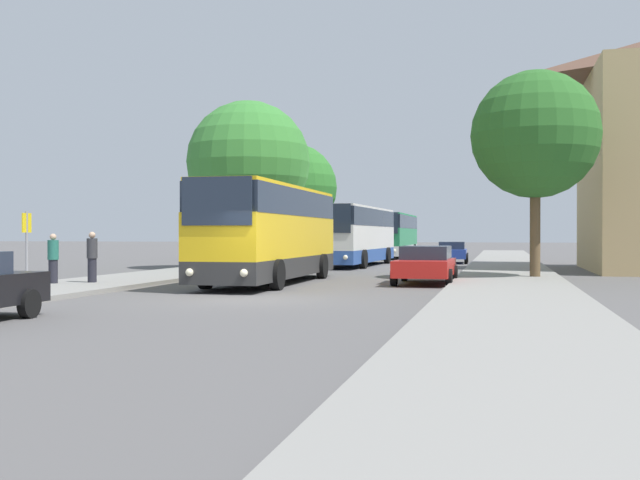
{
  "coord_description": "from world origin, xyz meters",
  "views": [
    {
      "loc": [
        6.68,
        -19.39,
        1.8
      ],
      "look_at": [
        -1.02,
        12.48,
        1.55
      ],
      "focal_mm": 42.0,
      "sensor_mm": 36.0,
      "label": 1
    }
  ],
  "objects_px": {
    "tree_left_near": "(248,163)",
    "tree_right_near": "(535,135)",
    "pedestrian_waiting_near": "(53,258)",
    "pedestrian_waiting_far": "(92,257)",
    "bus_middle": "(354,235)",
    "bus_rear": "(393,235)",
    "tree_left_far": "(293,188)",
    "parked_car_right_far": "(452,252)",
    "bus_front": "(270,232)",
    "bus_stop_sign": "(27,240)",
    "parked_car_right_near": "(426,264)"
  },
  "relations": [
    {
      "from": "tree_left_near",
      "to": "tree_right_near",
      "type": "distance_m",
      "value": 15.42
    },
    {
      "from": "pedestrian_waiting_near",
      "to": "pedestrian_waiting_far",
      "type": "height_order",
      "value": "pedestrian_waiting_far"
    },
    {
      "from": "bus_middle",
      "to": "tree_right_near",
      "type": "height_order",
      "value": "tree_right_near"
    },
    {
      "from": "bus_middle",
      "to": "bus_rear",
      "type": "distance_m",
      "value": 14.87
    },
    {
      "from": "bus_rear",
      "to": "tree_left_near",
      "type": "xyz_separation_m",
      "value": [
        -4.73,
        -20.12,
        3.73
      ]
    },
    {
      "from": "pedestrian_waiting_near",
      "to": "pedestrian_waiting_far",
      "type": "bearing_deg",
      "value": 7.26
    },
    {
      "from": "pedestrian_waiting_far",
      "to": "tree_left_far",
      "type": "bearing_deg",
      "value": 68.52
    },
    {
      "from": "tree_left_near",
      "to": "pedestrian_waiting_far",
      "type": "bearing_deg",
      "value": -93.83
    },
    {
      "from": "bus_rear",
      "to": "parked_car_right_far",
      "type": "distance_m",
      "value": 10.92
    },
    {
      "from": "bus_front",
      "to": "parked_car_right_far",
      "type": "relative_size",
      "value": 2.54
    },
    {
      "from": "pedestrian_waiting_far",
      "to": "tree_left_near",
      "type": "relative_size",
      "value": 0.2
    },
    {
      "from": "pedestrian_waiting_far",
      "to": "tree_right_near",
      "type": "height_order",
      "value": "tree_right_near"
    },
    {
      "from": "bus_front",
      "to": "bus_stop_sign",
      "type": "xyz_separation_m",
      "value": [
        -6.0,
        -5.92,
        -0.26
      ]
    },
    {
      "from": "parked_car_right_far",
      "to": "bus_stop_sign",
      "type": "xyz_separation_m",
      "value": [
        -11.28,
        -26.98,
        0.91
      ]
    },
    {
      "from": "pedestrian_waiting_far",
      "to": "tree_left_near",
      "type": "distance_m",
      "value": 14.44
    },
    {
      "from": "parked_car_right_near",
      "to": "pedestrian_waiting_far",
      "type": "bearing_deg",
      "value": 21.25
    },
    {
      "from": "parked_car_right_far",
      "to": "tree_left_far",
      "type": "xyz_separation_m",
      "value": [
        -11.8,
        5.28,
        4.49
      ]
    },
    {
      "from": "pedestrian_waiting_near",
      "to": "tree_left_far",
      "type": "distance_m",
      "value": 30.51
    },
    {
      "from": "parked_car_right_near",
      "to": "tree_right_near",
      "type": "height_order",
      "value": "tree_right_near"
    },
    {
      "from": "bus_middle",
      "to": "parked_car_right_far",
      "type": "xyz_separation_m",
      "value": [
        5.22,
        5.24,
        -1.08
      ]
    },
    {
      "from": "bus_middle",
      "to": "pedestrian_waiting_far",
      "type": "height_order",
      "value": "bus_middle"
    },
    {
      "from": "parked_car_right_near",
      "to": "tree_right_near",
      "type": "bearing_deg",
      "value": -141.47
    },
    {
      "from": "bus_rear",
      "to": "tree_left_near",
      "type": "relative_size",
      "value": 1.42
    },
    {
      "from": "bus_front",
      "to": "bus_middle",
      "type": "distance_m",
      "value": 15.82
    },
    {
      "from": "bus_middle",
      "to": "tree_left_near",
      "type": "bearing_deg",
      "value": -129.19
    },
    {
      "from": "bus_middle",
      "to": "tree_right_near",
      "type": "relative_size",
      "value": 1.49
    },
    {
      "from": "bus_stop_sign",
      "to": "pedestrian_waiting_near",
      "type": "bearing_deg",
      "value": 101.61
    },
    {
      "from": "parked_car_right_near",
      "to": "parked_car_right_far",
      "type": "height_order",
      "value": "parked_car_right_near"
    },
    {
      "from": "bus_front",
      "to": "bus_rear",
      "type": "bearing_deg",
      "value": 89.03
    },
    {
      "from": "pedestrian_waiting_near",
      "to": "parked_car_right_far",
      "type": "bearing_deg",
      "value": 35.5
    },
    {
      "from": "tree_left_far",
      "to": "tree_right_near",
      "type": "distance_m",
      "value": 27.39
    },
    {
      "from": "bus_middle",
      "to": "pedestrian_waiting_far",
      "type": "relative_size",
      "value": 6.94
    },
    {
      "from": "parked_car_right_far",
      "to": "tree_right_near",
      "type": "height_order",
      "value": "tree_right_near"
    },
    {
      "from": "tree_left_near",
      "to": "bus_front",
      "type": "bearing_deg",
      "value": -67.02
    },
    {
      "from": "parked_car_right_far",
      "to": "bus_front",
      "type": "bearing_deg",
      "value": 74.26
    },
    {
      "from": "bus_front",
      "to": "bus_stop_sign",
      "type": "relative_size",
      "value": 4.68
    },
    {
      "from": "bus_rear",
      "to": "bus_stop_sign",
      "type": "xyz_separation_m",
      "value": [
        -6.24,
        -36.61,
        -0.16
      ]
    },
    {
      "from": "tree_right_near",
      "to": "parked_car_right_near",
      "type": "bearing_deg",
      "value": -141.88
    },
    {
      "from": "bus_middle",
      "to": "parked_car_right_near",
      "type": "xyz_separation_m",
      "value": [
        5.52,
        -14.77,
        -1.06
      ]
    },
    {
      "from": "bus_rear",
      "to": "pedestrian_waiting_near",
      "type": "xyz_separation_m",
      "value": [
        -6.66,
        -34.58,
        -0.79
      ]
    },
    {
      "from": "bus_stop_sign",
      "to": "tree_right_near",
      "type": "xyz_separation_m",
      "value": [
        15.53,
        10.07,
        4.06
      ]
    },
    {
      "from": "tree_left_near",
      "to": "tree_right_near",
      "type": "relative_size",
      "value": 1.06
    },
    {
      "from": "bus_front",
      "to": "tree_left_near",
      "type": "distance_m",
      "value": 12.04
    },
    {
      "from": "bus_front",
      "to": "tree_left_near",
      "type": "xyz_separation_m",
      "value": [
        -4.48,
        10.57,
        3.62
      ]
    },
    {
      "from": "parked_car_right_near",
      "to": "parked_car_right_far",
      "type": "bearing_deg",
      "value": -88.73
    },
    {
      "from": "bus_rear",
      "to": "bus_stop_sign",
      "type": "height_order",
      "value": "bus_rear"
    },
    {
      "from": "tree_left_near",
      "to": "bus_middle",
      "type": "bearing_deg",
      "value": 49.09
    },
    {
      "from": "bus_front",
      "to": "bus_rear",
      "type": "distance_m",
      "value": 30.69
    },
    {
      "from": "pedestrian_waiting_near",
      "to": "bus_stop_sign",
      "type": "bearing_deg",
      "value": -107.77
    },
    {
      "from": "parked_car_right_near",
      "to": "pedestrian_waiting_near",
      "type": "height_order",
      "value": "pedestrian_waiting_near"
    }
  ]
}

